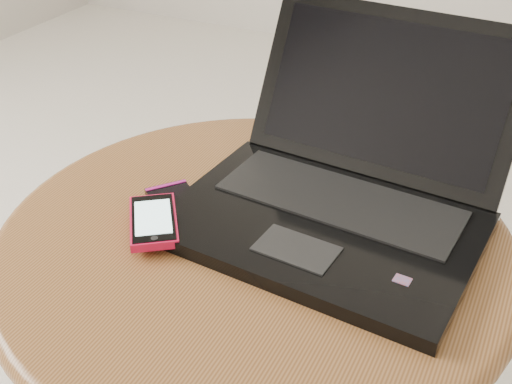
% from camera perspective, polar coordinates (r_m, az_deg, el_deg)
% --- Properties ---
extents(table, '(0.65, 0.65, 0.52)m').
position_cam_1_polar(table, '(0.88, -0.14, -9.25)').
color(table, brown).
rests_on(table, ground).
extents(laptop, '(0.39, 0.39, 0.22)m').
position_cam_1_polar(laptop, '(0.82, 7.52, 0.59)').
color(laptop, black).
rests_on(laptop, table).
extents(phone_black, '(0.12, 0.11, 0.01)m').
position_cam_1_polar(phone_black, '(0.85, -6.88, -1.32)').
color(phone_black, black).
rests_on(phone_black, table).
extents(phone_pink, '(0.11, 0.12, 0.01)m').
position_cam_1_polar(phone_pink, '(0.81, -9.04, -2.54)').
color(phone_pink, red).
rests_on(phone_pink, phone_black).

